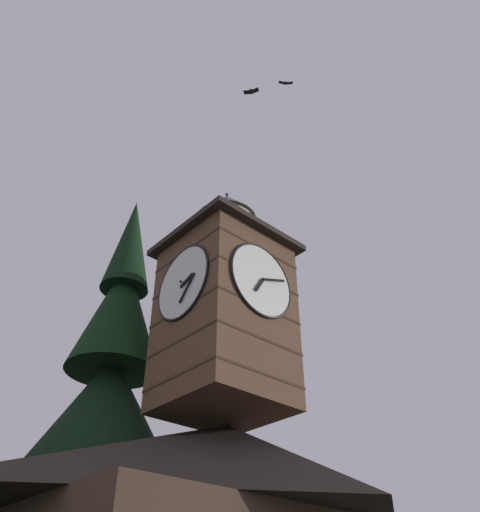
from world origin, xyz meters
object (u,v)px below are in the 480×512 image
Objects in this scene: clock_tower at (225,306)px; flying_bird_low at (251,91)px; pine_tree_behind at (103,431)px; moon at (71,448)px; flying_bird_high at (286,83)px.

flying_bird_low is (2.37, 4.22, 7.29)m from clock_tower.
pine_tree_behind is 40.91m from moon.
flying_bird_high is 4.97m from flying_bird_low.
flying_bird_low reaches higher than pine_tree_behind.
flying_bird_low is at bearing 87.83° from pine_tree_behind.
pine_tree_behind reaches higher than moon.
clock_tower is at bearing 113.17° from pine_tree_behind.
flying_bird_low reaches higher than moon.
clock_tower is 6.71m from pine_tree_behind.
flying_bird_high is at bearing 99.93° from clock_tower.
pine_tree_behind is 11.99× the size of moon.
flying_bird_low is at bearing 60.68° from clock_tower.
flying_bird_high reaches higher than pine_tree_behind.
flying_bird_high is 1.01× the size of flying_bird_low.
pine_tree_behind is at bearing 66.79° from moon.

